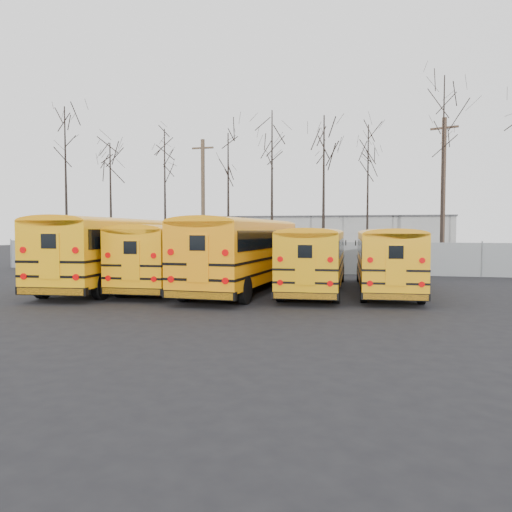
% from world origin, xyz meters
% --- Properties ---
extents(ground, '(120.00, 120.00, 0.00)m').
position_xyz_m(ground, '(0.00, 0.00, 0.00)').
color(ground, black).
rests_on(ground, ground).
extents(fence, '(40.00, 0.04, 2.00)m').
position_xyz_m(fence, '(0.00, 12.00, 1.00)').
color(fence, gray).
rests_on(fence, ground).
extents(distant_building, '(22.00, 8.00, 4.00)m').
position_xyz_m(distant_building, '(2.00, 32.00, 2.00)').
color(distant_building, '#B4B4AF').
rests_on(distant_building, ground).
extents(bus_a, '(3.74, 12.24, 3.38)m').
position_xyz_m(bus_a, '(-6.19, 1.99, 1.98)').
color(bus_a, black).
rests_on(bus_a, ground).
extents(bus_b, '(2.73, 10.83, 3.01)m').
position_xyz_m(bus_b, '(-3.17, 2.51, 1.77)').
color(bus_b, black).
rests_on(bus_b, ground).
extents(bus_c, '(3.37, 11.99, 3.32)m').
position_xyz_m(bus_c, '(0.18, 2.19, 1.94)').
color(bus_c, black).
rests_on(bus_c, ground).
extents(bus_d, '(2.73, 10.36, 2.88)m').
position_xyz_m(bus_d, '(3.30, 2.63, 1.68)').
color(bus_d, black).
rests_on(bus_d, ground).
extents(bus_e, '(2.82, 10.29, 2.85)m').
position_xyz_m(bus_e, '(6.36, 3.12, 1.67)').
color(bus_e, black).
rests_on(bus_e, ground).
extents(utility_pole_left, '(1.71, 0.30, 9.62)m').
position_xyz_m(utility_pole_left, '(-6.90, 16.96, 4.94)').
color(utility_pole_left, brown).
rests_on(utility_pole_left, ground).
extents(utility_pole_right, '(1.76, 0.76, 10.29)m').
position_xyz_m(utility_pole_right, '(10.37, 16.53, 5.29)').
color(utility_pole_right, brown).
rests_on(utility_pole_right, ground).
extents(tree_0, '(0.26, 0.26, 12.66)m').
position_xyz_m(tree_0, '(-18.44, 16.58, 6.33)').
color(tree_0, black).
rests_on(tree_0, ground).
extents(tree_1, '(0.26, 0.26, 9.03)m').
position_xyz_m(tree_1, '(-12.81, 13.64, 4.52)').
color(tree_1, black).
rests_on(tree_1, ground).
extents(tree_2, '(0.26, 0.26, 10.34)m').
position_xyz_m(tree_2, '(-9.58, 15.95, 5.17)').
color(tree_2, black).
rests_on(tree_2, ground).
extents(tree_3, '(0.26, 0.26, 10.11)m').
position_xyz_m(tree_3, '(-5.03, 17.41, 5.06)').
color(tree_3, black).
rests_on(tree_3, ground).
extents(tree_4, '(0.26, 0.26, 11.07)m').
position_xyz_m(tree_4, '(-1.15, 15.09, 5.53)').
color(tree_4, black).
rests_on(tree_4, ground).
extents(tree_5, '(0.26, 0.26, 10.86)m').
position_xyz_m(tree_5, '(2.32, 16.51, 5.43)').
color(tree_5, black).
rests_on(tree_5, ground).
extents(tree_6, '(0.26, 0.26, 10.01)m').
position_xyz_m(tree_6, '(5.39, 16.22, 5.01)').
color(tree_6, black).
rests_on(tree_6, ground).
extents(tree_7, '(0.26, 0.26, 12.65)m').
position_xyz_m(tree_7, '(10.12, 15.01, 6.32)').
color(tree_7, black).
rests_on(tree_7, ground).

